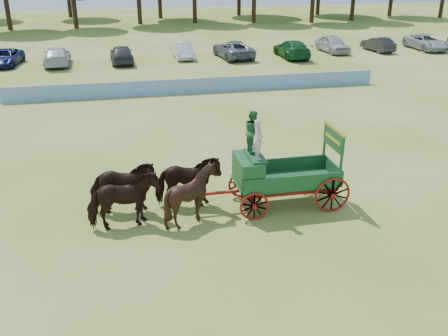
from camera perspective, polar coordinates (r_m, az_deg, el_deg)
ground at (r=19.16m, az=8.74°, el=-4.80°), size 160.00×160.00×0.00m
horse_lead_left at (r=17.66m, az=-11.42°, el=-3.74°), size 2.61×1.48×2.08m
horse_lead_right at (r=18.66m, az=-11.51°, el=-2.24°), size 2.57×1.38×2.08m
horse_wheel_left at (r=17.80m, az=-3.69°, el=-3.08°), size 2.22×2.06×2.09m
horse_wheel_right at (r=18.78m, az=-4.19°, el=-1.63°), size 2.54×1.28×2.08m
farm_dray at (r=18.67m, az=5.02°, el=0.16°), size 6.00×2.00×3.73m
sponsor_banner at (r=35.17m, az=-3.00°, el=9.38°), size 26.00×0.08×1.05m
parked_cars at (r=47.55m, az=-0.86°, el=13.34°), size 57.77×7.28×1.64m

